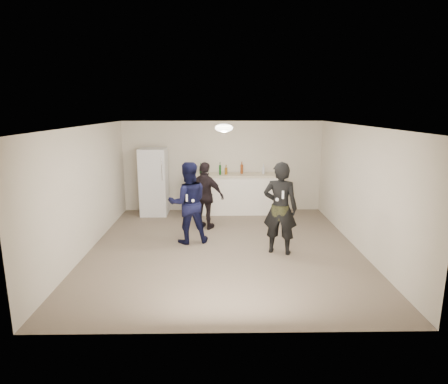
{
  "coord_description": "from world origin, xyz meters",
  "views": [
    {
      "loc": [
        -0.12,
        -7.31,
        2.84
      ],
      "look_at": [
        0.0,
        0.2,
        1.15
      ],
      "focal_mm": 30.0,
      "sensor_mm": 36.0,
      "label": 1
    }
  ],
  "objects_px": {
    "counter": "(234,194)",
    "man": "(188,203)",
    "shaker": "(207,172)",
    "fridge": "(154,182)",
    "woman": "(280,208)",
    "spectator": "(205,196)"
  },
  "relations": [
    {
      "from": "man",
      "to": "woman",
      "type": "bearing_deg",
      "value": 148.52
    },
    {
      "from": "man",
      "to": "woman",
      "type": "height_order",
      "value": "woman"
    },
    {
      "from": "counter",
      "to": "spectator",
      "type": "height_order",
      "value": "spectator"
    },
    {
      "from": "fridge",
      "to": "shaker",
      "type": "height_order",
      "value": "fridge"
    },
    {
      "from": "spectator",
      "to": "counter",
      "type": "bearing_deg",
      "value": -92.64
    },
    {
      "from": "man",
      "to": "spectator",
      "type": "bearing_deg",
      "value": -122.37
    },
    {
      "from": "spectator",
      "to": "fridge",
      "type": "bearing_deg",
      "value": -16.58
    },
    {
      "from": "man",
      "to": "shaker",
      "type": "bearing_deg",
      "value": -111.3
    },
    {
      "from": "woman",
      "to": "fridge",
      "type": "bearing_deg",
      "value": -26.11
    },
    {
      "from": "counter",
      "to": "shaker",
      "type": "bearing_deg",
      "value": -171.36
    },
    {
      "from": "fridge",
      "to": "man",
      "type": "height_order",
      "value": "fridge"
    },
    {
      "from": "counter",
      "to": "woman",
      "type": "bearing_deg",
      "value": -74.79
    },
    {
      "from": "man",
      "to": "spectator",
      "type": "xyz_separation_m",
      "value": [
        0.34,
        0.92,
        -0.07
      ]
    },
    {
      "from": "fridge",
      "to": "spectator",
      "type": "distance_m",
      "value": 1.92
    },
    {
      "from": "fridge",
      "to": "spectator",
      "type": "relative_size",
      "value": 1.12
    },
    {
      "from": "counter",
      "to": "man",
      "type": "distance_m",
      "value": 2.53
    },
    {
      "from": "fridge",
      "to": "man",
      "type": "relative_size",
      "value": 1.03
    },
    {
      "from": "counter",
      "to": "man",
      "type": "xyz_separation_m",
      "value": [
        -1.06,
        -2.28,
        0.35
      ]
    },
    {
      "from": "counter",
      "to": "man",
      "type": "bearing_deg",
      "value": -114.99
    },
    {
      "from": "counter",
      "to": "fridge",
      "type": "distance_m",
      "value": 2.18
    },
    {
      "from": "shaker",
      "to": "fridge",
      "type": "bearing_deg",
      "value": 178.44
    },
    {
      "from": "counter",
      "to": "shaker",
      "type": "relative_size",
      "value": 15.29
    }
  ]
}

